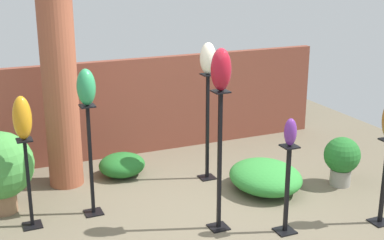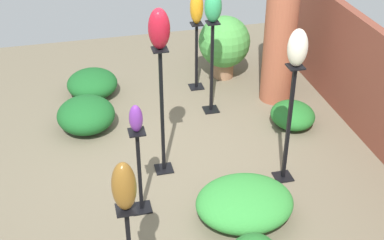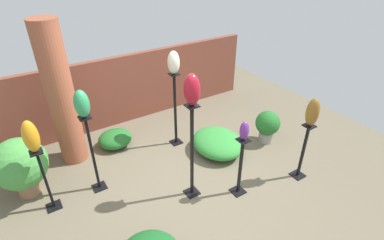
{
  "view_description": "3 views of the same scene",
  "coord_description": "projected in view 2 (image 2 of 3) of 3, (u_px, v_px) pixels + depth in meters",
  "views": [
    {
      "loc": [
        -2.37,
        -4.77,
        2.78
      ],
      "look_at": [
        -0.17,
        0.28,
        1.09
      ],
      "focal_mm": 50.0,
      "sensor_mm": 36.0,
      "label": 1
    },
    {
      "loc": [
        4.78,
        -1.01,
        3.74
      ],
      "look_at": [
        0.22,
        0.09,
        0.8
      ],
      "focal_mm": 50.0,
      "sensor_mm": 36.0,
      "label": 2
    },
    {
      "loc": [
        -1.85,
        -2.98,
        3.3
      ],
      "look_at": [
        0.14,
        0.13,
        1.07
      ],
      "focal_mm": 28.0,
      "sensor_mm": 36.0,
      "label": 3
    }
  ],
  "objects": [
    {
      "name": "art_vase_ruby",
      "position": [
        159.0,
        29.0,
        5.22
      ],
      "size": [
        0.2,
        0.22,
        0.43
      ],
      "primitive_type": "ellipsoid",
      "color": "maroon",
      "rests_on": "pedestal_ruby"
    },
    {
      "name": "potted_plant_front_left",
      "position": [
        224.0,
        43.0,
        7.82
      ],
      "size": [
        0.76,
        0.76,
        0.94
      ],
      "color": "#936B4C",
      "rests_on": "ground"
    },
    {
      "name": "art_vase_ivory",
      "position": [
        298.0,
        48.0,
        5.17
      ],
      "size": [
        0.2,
        0.2,
        0.39
      ],
      "primitive_type": "ellipsoid",
      "color": "beige",
      "rests_on": "pedestal_ivory"
    },
    {
      "name": "art_vase_amber",
      "position": [
        197.0,
        7.0,
        7.16
      ],
      "size": [
        0.19,
        0.18,
        0.46
      ],
      "primitive_type": "ellipsoid",
      "color": "orange",
      "rests_on": "pedestal_amber"
    },
    {
      "name": "art_vase_jade",
      "position": [
        213.0,
        7.0,
        6.48
      ],
      "size": [
        0.2,
        0.22,
        0.4
      ],
      "primitive_type": "ellipsoid",
      "color": "#2D9356",
      "rests_on": "pedestal_jade"
    },
    {
      "name": "brick_wall_back",
      "position": [
        379.0,
        93.0,
        6.23
      ],
      "size": [
        5.6,
        0.12,
        1.4
      ],
      "primitive_type": "cube",
      "color": "brown",
      "rests_on": "ground"
    },
    {
      "name": "pedestal_ivory",
      "position": [
        288.0,
        129.0,
        5.67
      ],
      "size": [
        0.2,
        0.2,
        1.39
      ],
      "color": "black",
      "rests_on": "ground"
    },
    {
      "name": "brick_pillar",
      "position": [
        282.0,
        18.0,
        6.9
      ],
      "size": [
        0.42,
        0.42,
        2.39
      ],
      "primitive_type": "cylinder",
      "color": "#9E5138",
      "rests_on": "ground"
    },
    {
      "name": "pedestal_jade",
      "position": [
        212.0,
        72.0,
        6.95
      ],
      "size": [
        0.2,
        0.2,
        1.27
      ],
      "color": "black",
      "rests_on": "ground"
    },
    {
      "name": "ground_plane",
      "position": [
        180.0,
        170.0,
        6.13
      ],
      "size": [
        8.0,
        8.0,
        0.0
      ],
      "primitive_type": "plane",
      "color": "#6B604C"
    },
    {
      "name": "foliage_bed_rear",
      "position": [
        245.0,
        203.0,
        5.38
      ],
      "size": [
        0.86,
        1.0,
        0.35
      ],
      "primitive_type": "ellipsoid",
      "color": "#338C38",
      "rests_on": "ground"
    },
    {
      "name": "foliage_bed_west",
      "position": [
        92.0,
        84.0,
        7.52
      ],
      "size": [
        0.73,
        0.7,
        0.36
      ],
      "primitive_type": "ellipsoid",
      "color": "#195923",
      "rests_on": "ground"
    },
    {
      "name": "pedestal_amber",
      "position": [
        196.0,
        59.0,
        7.57
      ],
      "size": [
        0.2,
        0.2,
        0.99
      ],
      "color": "black",
      "rests_on": "ground"
    },
    {
      "name": "art_vase_bronze",
      "position": [
        124.0,
        186.0,
        4.02
      ],
      "size": [
        0.17,
        0.19,
        0.44
      ],
      "primitive_type": "ellipsoid",
      "color": "brown",
      "rests_on": "pedestal_bronze"
    },
    {
      "name": "art_vase_violet",
      "position": [
        136.0,
        119.0,
        4.98
      ],
      "size": [
        0.13,
        0.13,
        0.29
      ],
      "primitive_type": "ellipsoid",
      "color": "#6B2D8C",
      "rests_on": "pedestal_violet"
    },
    {
      "name": "pedestal_ruby",
      "position": [
        162.0,
        118.0,
        5.77
      ],
      "size": [
        0.2,
        0.2,
        1.51
      ],
      "color": "black",
      "rests_on": "ground"
    },
    {
      "name": "foliage_bed_center",
      "position": [
        293.0,
        115.0,
        6.86
      ],
      "size": [
        0.61,
        0.56,
        0.3
      ],
      "primitive_type": "ellipsoid",
      "color": "#236B28",
      "rests_on": "ground"
    },
    {
      "name": "pedestal_violet",
      "position": [
        140.0,
        175.0,
        5.34
      ],
      "size": [
        0.2,
        0.2,
        0.96
      ],
      "color": "black",
      "rests_on": "ground"
    },
    {
      "name": "foliage_bed_east",
      "position": [
        86.0,
        115.0,
        6.76
      ],
      "size": [
        0.75,
        0.73,
        0.42
      ],
      "primitive_type": "ellipsoid",
      "color": "#195923",
      "rests_on": "ground"
    }
  ]
}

